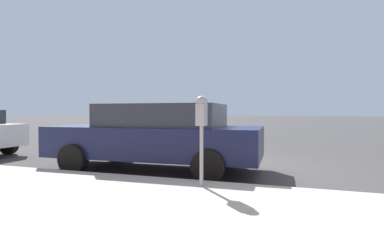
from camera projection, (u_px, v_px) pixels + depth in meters
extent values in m
plane|color=#3D3A3A|center=(233.00, 167.00, 7.16)|extent=(220.00, 220.00, 0.00)
cylinder|color=gray|center=(201.00, 156.00, 4.69)|extent=(0.06, 0.06, 0.95)
cube|color=gray|center=(201.00, 115.00, 4.68)|extent=(0.20, 0.14, 0.34)
sphere|color=gray|center=(202.00, 102.00, 4.67)|extent=(0.19, 0.19, 0.19)
cube|color=#B21919|center=(203.00, 117.00, 4.78)|extent=(0.01, 0.11, 0.12)
cube|color=black|center=(203.00, 110.00, 4.78)|extent=(0.01, 0.10, 0.08)
cube|color=#14193D|center=(154.00, 141.00, 6.83)|extent=(1.98, 4.83, 0.68)
cube|color=#232833|center=(162.00, 115.00, 6.76)|extent=(1.69, 2.72, 0.50)
cylinder|color=black|center=(73.00, 159.00, 6.38)|extent=(0.24, 0.65, 0.64)
cylinder|color=black|center=(118.00, 149.00, 8.14)|extent=(0.24, 0.65, 0.64)
cylinder|color=black|center=(208.00, 166.00, 5.53)|extent=(0.24, 0.65, 0.64)
cylinder|color=black|center=(226.00, 153.00, 7.29)|extent=(0.24, 0.65, 0.64)
cylinder|color=black|center=(8.00, 144.00, 9.45)|extent=(0.24, 0.65, 0.64)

